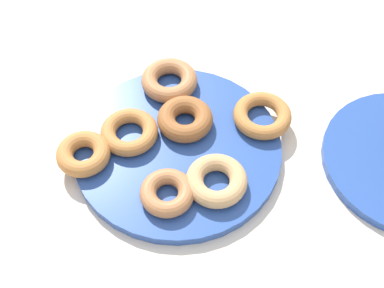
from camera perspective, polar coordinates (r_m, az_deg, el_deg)
ground_plane at (r=0.76m, az=-1.64°, el=-0.77°), size 2.40×2.40×0.00m
donut_plate at (r=0.75m, az=-1.65°, el=-0.42°), size 0.31×0.31×0.02m
donut_0 at (r=0.69m, az=2.81°, el=-4.19°), size 0.10×0.10×0.02m
donut_1 at (r=0.75m, az=-0.79°, el=2.86°), size 0.11×0.11×0.03m
donut_2 at (r=0.69m, az=-2.84°, el=-5.57°), size 0.08×0.08×0.02m
donut_3 at (r=0.81m, az=-2.60°, el=7.26°), size 0.13×0.13×0.03m
donut_4 at (r=0.75m, az=-7.16°, el=1.37°), size 0.11×0.11×0.02m
donut_5 at (r=0.73m, az=-12.27°, el=-1.10°), size 0.09×0.09×0.02m
donut_6 at (r=0.77m, az=8.01°, el=3.24°), size 0.10×0.10×0.02m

